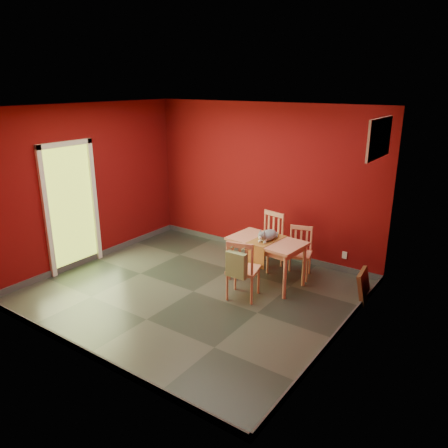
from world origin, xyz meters
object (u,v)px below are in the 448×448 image
Objects in this scene: chair_far_left at (268,240)px; chair_far_right at (299,252)px; cat at (268,233)px; dining_table at (267,245)px; picture_frame at (364,286)px; chair_near at (242,269)px; tote_bag at (236,265)px.

chair_far_left reaches higher than chair_far_right.
chair_far_left reaches higher than cat.
dining_table reaches higher than picture_frame.
chair_near reaches higher than dining_table.
chair_far_right is 1.86× the size of cat.
picture_frame is (1.44, 1.14, -0.38)m from tote_bag.
tote_bag is 0.90m from cat.
dining_table is 2.52× the size of picture_frame.
tote_bag is 0.98× the size of cat.
cat is at bearing 12.97° from dining_table.
tote_bag is at bearing -88.96° from dining_table.
chair_near is at bearing -147.87° from picture_frame.
chair_far_right is (0.61, -0.05, -0.06)m from chair_far_left.
chair_far_right is at bearing 78.06° from tote_bag.
chair_far_right is (0.31, 0.53, -0.21)m from dining_table.
chair_near is at bearing -77.37° from chair_far_left.
cat is (-0.29, -0.52, 0.41)m from chair_far_right.
chair_far_right is 1.19m from picture_frame.
picture_frame is (1.48, 0.93, -0.24)m from chair_near.
picture_frame is (1.44, 0.27, -0.59)m from cat.
cat is (0.32, -0.58, 0.34)m from chair_far_left.
chair_far_left is 1.48m from tote_bag.
chair_near is at bearing -91.81° from dining_table.
tote_bag reaches higher than picture_frame.
chair_far_right is at bearing -4.98° from chair_far_left.
cat is (0.00, 0.87, 0.21)m from tote_bag.
chair_far_right is at bearing 59.51° from dining_table.
chair_far_left is at bearing 170.14° from picture_frame.
tote_bag is at bearing -101.94° from chair_far_right.
chair_far_left is at bearing 102.63° from chair_near.
tote_bag is (0.02, -0.87, -0.01)m from dining_table.
cat is at bearing -119.08° from chair_far_right.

